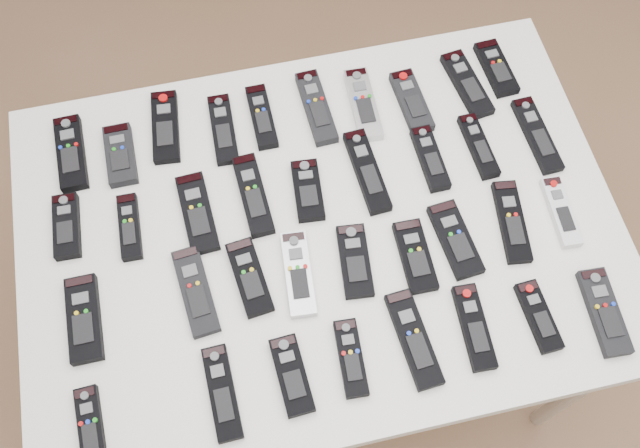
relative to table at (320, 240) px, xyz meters
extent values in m
plane|color=#896646|center=(-0.02, 0.06, -0.72)|extent=(4.00, 4.00, 0.00)
cube|color=white|center=(0.00, 0.00, 0.04)|extent=(1.25, 0.88, 0.04)
cylinder|color=beige|center=(0.56, -0.38, -0.35)|extent=(0.04, 0.04, 0.74)
cylinder|color=beige|center=(-0.56, 0.38, -0.35)|extent=(0.04, 0.04, 0.74)
cylinder|color=beige|center=(0.56, 0.38, -0.35)|extent=(0.04, 0.04, 0.74)
cube|color=black|center=(-0.49, 0.29, 0.07)|extent=(0.06, 0.18, 0.02)
cube|color=black|center=(-0.39, 0.26, 0.07)|extent=(0.06, 0.15, 0.02)
cube|color=black|center=(-0.28, 0.31, 0.07)|extent=(0.07, 0.19, 0.02)
cube|color=black|center=(-0.16, 0.28, 0.07)|extent=(0.05, 0.18, 0.02)
cube|color=black|center=(-0.07, 0.29, 0.07)|extent=(0.05, 0.16, 0.02)
cube|color=black|center=(0.06, 0.29, 0.07)|extent=(0.06, 0.19, 0.02)
cube|color=#B7B7BC|center=(0.16, 0.28, 0.07)|extent=(0.06, 0.19, 0.02)
cube|color=black|center=(0.27, 0.26, 0.07)|extent=(0.06, 0.17, 0.02)
cube|color=black|center=(0.41, 0.28, 0.07)|extent=(0.08, 0.19, 0.02)
cube|color=black|center=(0.49, 0.31, 0.07)|extent=(0.06, 0.16, 0.02)
cube|color=black|center=(-0.51, 0.11, 0.07)|extent=(0.06, 0.15, 0.02)
cube|color=black|center=(-0.39, 0.08, 0.07)|extent=(0.04, 0.15, 0.02)
cube|color=black|center=(-0.24, 0.09, 0.07)|extent=(0.07, 0.19, 0.02)
cube|color=black|center=(-0.12, 0.10, 0.07)|extent=(0.06, 0.19, 0.02)
cube|color=black|center=(-0.01, 0.09, 0.07)|extent=(0.07, 0.14, 0.02)
cube|color=black|center=(0.13, 0.10, 0.07)|extent=(0.06, 0.20, 0.02)
cube|color=black|center=(0.27, 0.11, 0.07)|extent=(0.05, 0.16, 0.02)
cube|color=black|center=(0.38, 0.11, 0.07)|extent=(0.05, 0.16, 0.02)
cube|color=black|center=(0.52, 0.11, 0.07)|extent=(0.05, 0.19, 0.02)
cube|color=black|center=(-0.49, -0.10, 0.07)|extent=(0.06, 0.18, 0.02)
cube|color=black|center=(-0.27, -0.09, 0.07)|extent=(0.07, 0.19, 0.02)
cube|color=black|center=(-0.16, -0.08, 0.07)|extent=(0.07, 0.17, 0.02)
cube|color=#B7B7BC|center=(-0.07, -0.09, 0.07)|extent=(0.07, 0.18, 0.02)
cube|color=black|center=(0.05, -0.09, 0.07)|extent=(0.07, 0.16, 0.02)
cube|color=black|center=(0.17, -0.11, 0.07)|extent=(0.06, 0.16, 0.02)
cube|color=black|center=(0.26, -0.09, 0.07)|extent=(0.08, 0.17, 0.02)
cube|color=black|center=(0.39, -0.08, 0.07)|extent=(0.07, 0.19, 0.02)
cube|color=silver|center=(0.50, -0.08, 0.07)|extent=(0.05, 0.16, 0.02)
cube|color=black|center=(-0.50, -0.31, 0.07)|extent=(0.05, 0.15, 0.02)
cube|color=black|center=(-0.25, -0.30, 0.07)|extent=(0.05, 0.18, 0.02)
cube|color=black|center=(-0.12, -0.29, 0.07)|extent=(0.06, 0.15, 0.02)
cube|color=black|center=(0.00, -0.29, 0.07)|extent=(0.05, 0.15, 0.02)
cube|color=black|center=(0.12, -0.28, 0.07)|extent=(0.07, 0.20, 0.02)
cube|color=black|center=(0.24, -0.28, 0.07)|extent=(0.06, 0.17, 0.02)
cube|color=black|center=(0.37, -0.29, 0.07)|extent=(0.05, 0.15, 0.02)
cube|color=black|center=(0.50, -0.31, 0.07)|extent=(0.06, 0.18, 0.02)
camera|label=1|loc=(-0.14, -0.62, 1.40)|focal=40.00mm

